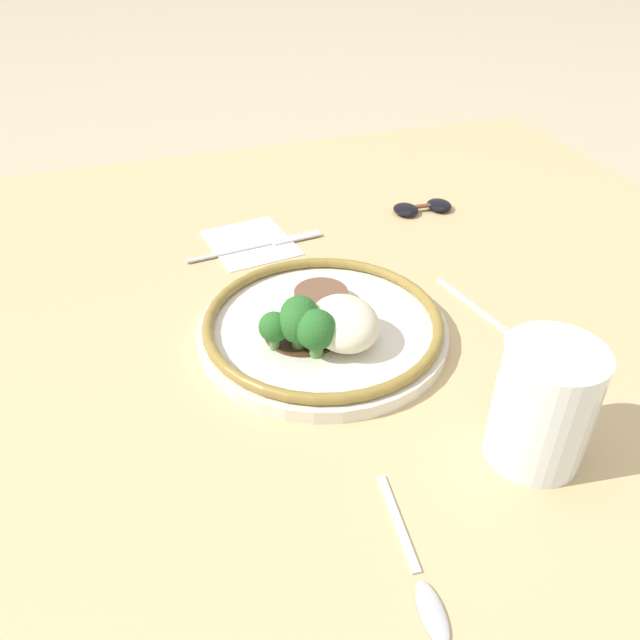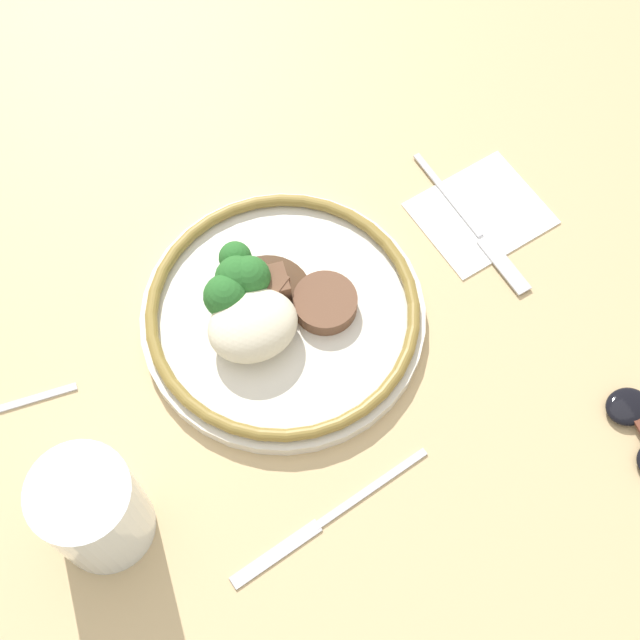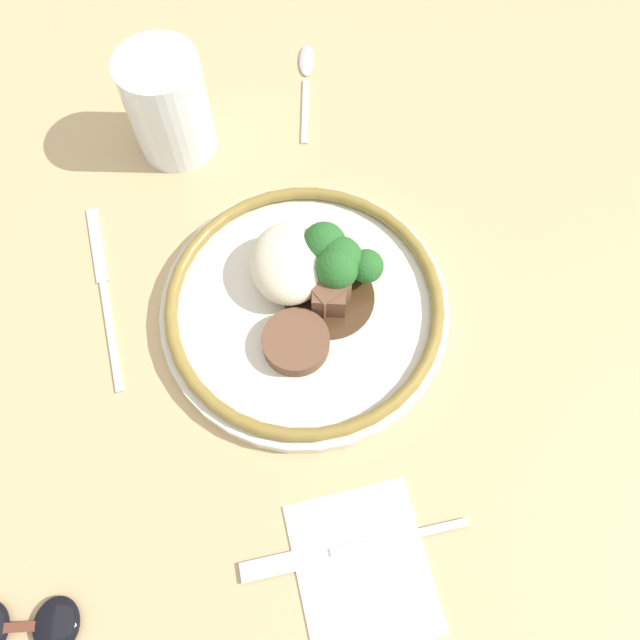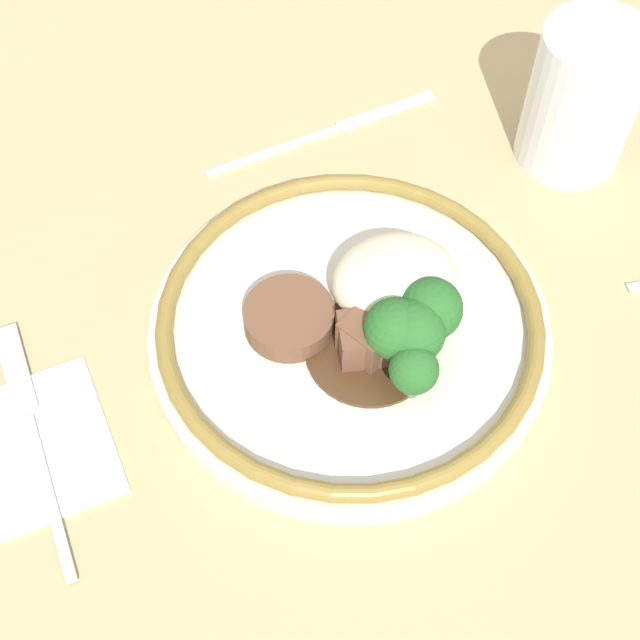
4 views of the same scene
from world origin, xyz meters
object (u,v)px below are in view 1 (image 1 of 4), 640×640
Objects in this scene: juice_glass at (542,411)px; sunglasses at (423,207)px; spoon at (423,587)px; fork at (269,244)px; plate at (322,325)px; knife at (499,326)px.

sunglasses is at bearing 164.88° from juice_glass.
juice_glass is 0.77× the size of spoon.
plate is at bearing -96.11° from fork.
knife is at bearing -59.70° from fork.
plate is at bearing -41.39° from sunglasses.
plate is at bearing -150.51° from juice_glass.
fork is at bearing -179.96° from plate.
juice_glass is at bearing 29.49° from plate.
juice_glass is 0.49m from sunglasses.
sunglasses is (-0.47, 0.13, -0.04)m from juice_glass.
sunglasses is at bearing 135.79° from plate.
knife is at bearing -6.96° from sunglasses.
sunglasses is at bearing 160.19° from spoon.
fork is at bearing -176.43° from spoon.
juice_glass reaches higher than fork.
fork reaches higher than knife.
juice_glass is 0.18m from spoon.
fork is at bearing -164.57° from juice_glass.
plate is 2.93× the size of sunglasses.
fork is 0.52m from spoon.
fork is at bearing -80.38° from sunglasses.
juice_glass reaches higher than plate.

